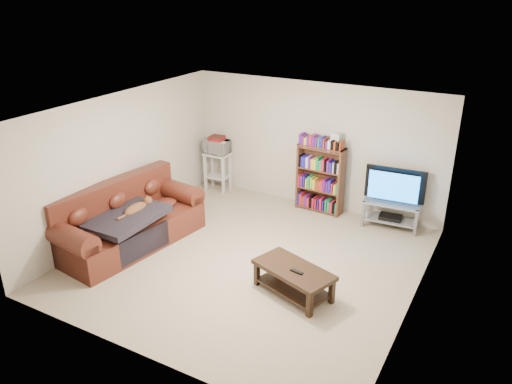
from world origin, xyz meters
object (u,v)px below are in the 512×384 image
Objects in this scene: sofa at (127,224)px; bookshelf at (320,178)px; tv_stand at (391,210)px; coffee_table at (293,276)px.

bookshelf is (2.31, 2.75, 0.31)m from sofa.
sofa is 2.57× the size of tv_stand.
sofa is 1.99× the size of bookshelf.
coffee_table is 2.89m from bookshelf.
coffee_table is at bearing -107.61° from tv_stand.
tv_stand is at bearing 1.65° from bookshelf.
bookshelf reaches higher than coffee_table.
coffee_table is at bearing 7.56° from sofa.
tv_stand is at bearing 95.31° from coffee_table.
sofa is 4.58m from tv_stand.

